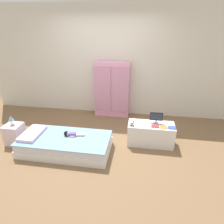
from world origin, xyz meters
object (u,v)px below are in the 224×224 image
rocking_horse_toy (132,123)px  book_red (155,126)px  wardrobe (112,90)px  tv_monitor (156,117)px  book_orange (164,127)px  table_lamp (11,119)px  nightstand (15,134)px  tv_stand (150,134)px  bed (65,144)px  doll (70,134)px  book_blue (172,128)px

rocking_horse_toy → book_red: size_ratio=0.79×
rocking_horse_toy → wardrobe: bearing=114.3°
wardrobe → tv_monitor: wardrobe is taller
book_orange → table_lamp: bearing=-173.8°
nightstand → tv_stand: size_ratio=0.46×
table_lamp → book_orange: (2.93, 0.32, -0.11)m
bed → book_red: (1.67, 0.41, 0.30)m
wardrobe → book_red: wardrobe is taller
nightstand → table_lamp: size_ratio=2.06×
wardrobe → doll: bearing=-108.1°
doll → rocking_horse_toy: bearing=14.7°
tv_stand → book_blue: size_ratio=6.34×
tv_stand → tv_monitor: bearing=38.3°
wardrobe → book_blue: (1.35, -1.32, -0.25)m
tv_stand → book_blue: (0.38, -0.09, 0.23)m
bed → tv_stand: tv_stand is taller
doll → book_red: book_red is taller
doll → rocking_horse_toy: (1.15, 0.30, 0.16)m
nightstand → book_red: size_ratio=2.85×
wardrobe → rocking_horse_toy: wardrobe is taller
book_red → bed: bearing=-166.2°
table_lamp → book_blue: size_ratio=1.42×
doll → wardrobe: wardrobe is taller
tv_monitor → nightstand: bearing=-170.3°
bed → wardrobe: size_ratio=1.20×
wardrobe → book_blue: bearing=-44.3°
doll → wardrobe: size_ratio=0.28×
table_lamp → book_red: size_ratio=1.39×
wardrobe → rocking_horse_toy: 1.50m
bed → book_orange: 1.90m
bed → nightstand: 1.11m
bed → tv_stand: size_ratio=1.88×
bed → book_red: bearing=13.8°
rocking_horse_toy → doll: bearing=-165.3°
table_lamp → tv_monitor: size_ratio=0.81×
wardrobe → rocking_horse_toy: (0.61, -1.35, -0.21)m
doll → book_blue: (1.89, 0.33, 0.12)m
wardrobe → tv_monitor: size_ratio=5.64×
tv_monitor → tv_stand: bearing=-141.7°
bed → doll: bearing=40.9°
tv_stand → rocking_horse_toy: 0.47m
nightstand → book_orange: (2.93, 0.32, 0.24)m
rocking_horse_toy → book_orange: 0.59m
wardrobe → book_red: size_ratio=9.65×
rocking_horse_toy → book_red: rocking_horse_toy is taller
doll → nightstand: size_ratio=0.94×
nightstand → rocking_horse_toy: 2.38m
book_blue → nightstand: bearing=-174.1°
nightstand → bed: bearing=-4.7°
bed → wardrobe: wardrobe is taller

